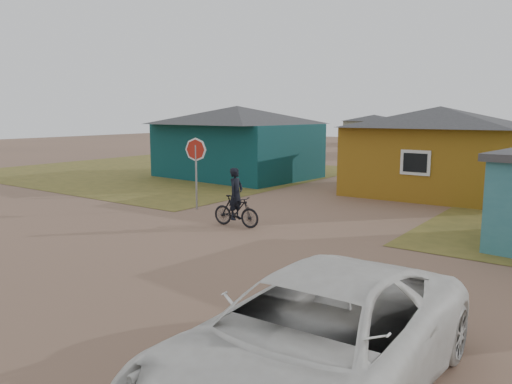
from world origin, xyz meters
TOP-DOWN VIEW (x-y plane):
  - ground at (0.00, 0.00)m, footprint 120.00×120.00m
  - grass_nw at (-14.00, 13.00)m, footprint 20.00×18.00m
  - house_teal at (-8.50, 13.50)m, footprint 8.93×7.08m
  - house_yellow at (2.50, 14.00)m, footprint 7.72×6.76m
  - house_pale_west at (-6.00, 34.00)m, footprint 7.04×6.15m
  - house_pale_north at (-14.00, 46.00)m, footprint 6.28×5.81m
  - stop_sign at (-3.74, 4.94)m, footprint 0.88×0.19m
  - cyclist at (-0.74, 3.53)m, footprint 1.71×0.64m
  - vehicle at (6.15, -3.63)m, footprint 2.84×5.85m

SIDE VIEW (x-z plane):
  - ground at x=0.00m, z-range 0.00..0.00m
  - grass_nw at x=-14.00m, z-range 0.00..0.01m
  - cyclist at x=-0.74m, z-range -0.26..1.64m
  - vehicle at x=6.15m, z-range 0.00..1.60m
  - house_pale_north at x=-14.00m, z-range 0.05..3.45m
  - house_pale_west at x=-6.00m, z-range 0.06..3.66m
  - stop_sign at x=-3.74m, z-range 0.62..3.32m
  - house_yellow at x=2.50m, z-range 0.05..3.95m
  - house_teal at x=-8.50m, z-range 0.05..4.05m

